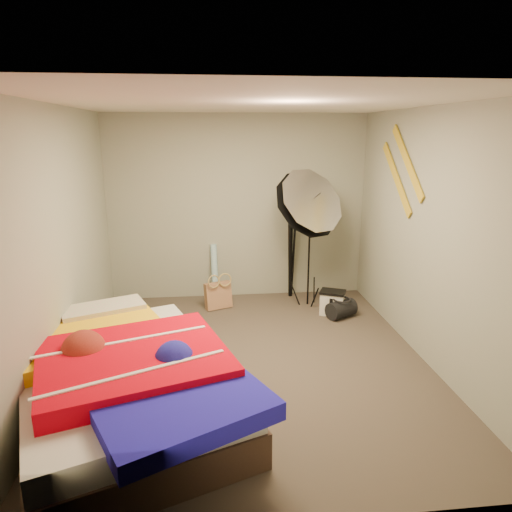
{
  "coord_description": "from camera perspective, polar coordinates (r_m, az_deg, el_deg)",
  "views": [
    {
      "loc": [
        -0.41,
        -4.17,
        2.25
      ],
      "look_at": [
        0.1,
        0.6,
        0.95
      ],
      "focal_mm": 32.0,
      "sensor_mm": 36.0,
      "label": 1
    }
  ],
  "objects": [
    {
      "name": "floor",
      "position": [
        4.76,
        -0.44,
        -13.08
      ],
      "size": [
        4.0,
        4.0,
        0.0
      ],
      "primitive_type": "plane",
      "color": "#4B3F38",
      "rests_on": "ground"
    },
    {
      "name": "ceiling",
      "position": [
        4.19,
        -0.51,
        18.58
      ],
      "size": [
        4.0,
        4.0,
        0.0
      ],
      "primitive_type": "plane",
      "rotation": [
        3.14,
        0.0,
        0.0
      ],
      "color": "silver",
      "rests_on": "wall_back"
    },
    {
      "name": "wall_back",
      "position": [
        6.26,
        -2.28,
        5.98
      ],
      "size": [
        3.5,
        0.0,
        3.5
      ],
      "primitive_type": "plane",
      "rotation": [
        1.57,
        0.0,
        0.0
      ],
      "color": "#989A8C",
      "rests_on": "floor"
    },
    {
      "name": "wall_front",
      "position": [
        2.42,
        4.24,
        -9.32
      ],
      "size": [
        3.5,
        0.0,
        3.5
      ],
      "primitive_type": "plane",
      "rotation": [
        -1.57,
        0.0,
        0.0
      ],
      "color": "#989A8C",
      "rests_on": "floor"
    },
    {
      "name": "wall_left",
      "position": [
        4.49,
        -23.3,
        1.04
      ],
      "size": [
        0.0,
        4.0,
        4.0
      ],
      "primitive_type": "plane",
      "rotation": [
        1.57,
        0.0,
        1.57
      ],
      "color": "#989A8C",
      "rests_on": "floor"
    },
    {
      "name": "wall_right",
      "position": [
        4.8,
        20.82,
        2.14
      ],
      "size": [
        0.0,
        4.0,
        4.0
      ],
      "primitive_type": "plane",
      "rotation": [
        1.57,
        0.0,
        -1.57
      ],
      "color": "#989A8C",
      "rests_on": "floor"
    },
    {
      "name": "tote_bag",
      "position": [
        6.05,
        -4.75,
        -4.93
      ],
      "size": [
        0.38,
        0.27,
        0.36
      ],
      "primitive_type": "cube",
      "rotation": [
        -0.14,
        0.0,
        0.38
      ],
      "color": "tan",
      "rests_on": "floor"
    },
    {
      "name": "wrapping_roll",
      "position": [
        6.35,
        -5.2,
        -1.99
      ],
      "size": [
        0.11,
        0.23,
        0.77
      ],
      "primitive_type": "cylinder",
      "rotation": [
        -0.17,
        0.0,
        0.1
      ],
      "color": "#56B0CF",
      "rests_on": "floor"
    },
    {
      "name": "camera_case",
      "position": [
        5.92,
        9.51,
        -5.87
      ],
      "size": [
        0.35,
        0.31,
        0.29
      ],
      "primitive_type": "cube",
      "rotation": [
        0.0,
        0.0,
        -0.43
      ],
      "color": "white",
      "rests_on": "floor"
    },
    {
      "name": "duffel_bag",
      "position": [
        5.85,
        10.61,
        -6.54
      ],
      "size": [
        0.42,
        0.37,
        0.22
      ],
      "primitive_type": "cylinder",
      "rotation": [
        0.0,
        1.57,
        0.5
      ],
      "color": "black",
      "rests_on": "floor"
    },
    {
      "name": "wall_stripe_upper",
      "position": [
        5.23,
        18.4,
        11.13
      ],
      "size": [
        0.02,
        0.91,
        0.78
      ],
      "primitive_type": "cube",
      "rotation": [
        0.7,
        0.0,
        0.0
      ],
      "color": "gold",
      "rests_on": "wall_right"
    },
    {
      "name": "wall_stripe_lower",
      "position": [
        5.48,
        17.15,
        9.27
      ],
      "size": [
        0.02,
        0.91,
        0.78
      ],
      "primitive_type": "cube",
      "rotation": [
        0.7,
        0.0,
        0.0
      ],
      "color": "gold",
      "rests_on": "wall_right"
    },
    {
      "name": "bed",
      "position": [
        3.95,
        -16.01,
        -14.74
      ],
      "size": [
        2.27,
        2.61,
        0.64
      ],
      "color": "#453026",
      "rests_on": "floor"
    },
    {
      "name": "photo_umbrella",
      "position": [
        5.73,
        6.33,
        6.32
      ],
      "size": [
        0.95,
        1.0,
        1.92
      ],
      "color": "black",
      "rests_on": "floor"
    },
    {
      "name": "camera_tripod",
      "position": [
        6.34,
        4.41,
        0.92
      ],
      "size": [
        0.07,
        0.07,
        1.21
      ],
      "color": "black",
      "rests_on": "floor"
    }
  ]
}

